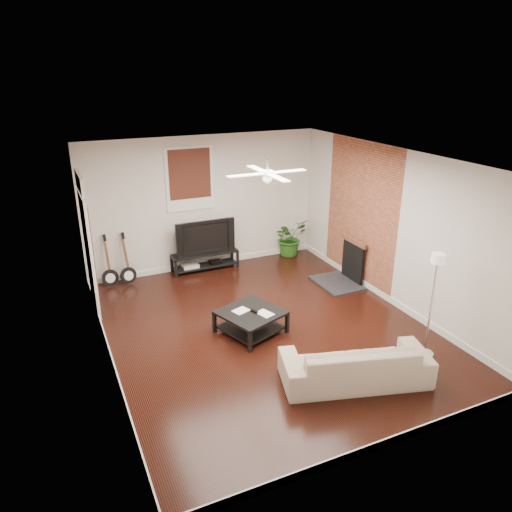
% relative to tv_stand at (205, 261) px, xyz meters
% --- Properties ---
extents(room, '(5.01, 6.01, 2.81)m').
position_rel_tv_stand_xyz_m(room, '(0.11, -2.78, 1.20)').
color(room, black).
rests_on(room, ground).
extents(brick_accent, '(0.02, 2.20, 2.80)m').
position_rel_tv_stand_xyz_m(brick_accent, '(2.60, -1.78, 1.20)').
color(brick_accent, brown).
rests_on(brick_accent, floor).
extents(fireplace, '(0.80, 1.10, 0.92)m').
position_rel_tv_stand_xyz_m(fireplace, '(2.31, -1.78, 0.26)').
color(fireplace, black).
rests_on(fireplace, floor).
extents(window_back, '(1.00, 0.06, 1.30)m').
position_rel_tv_stand_xyz_m(window_back, '(-0.19, 0.19, 1.75)').
color(window_back, '#37140F').
rests_on(window_back, wall_back).
extents(door_left, '(0.08, 1.00, 2.50)m').
position_rel_tv_stand_xyz_m(door_left, '(-2.35, -0.88, 1.05)').
color(door_left, white).
rests_on(door_left, wall_left).
extents(tv_stand, '(1.41, 0.38, 0.40)m').
position_rel_tv_stand_xyz_m(tv_stand, '(0.00, 0.00, 0.00)').
color(tv_stand, black).
rests_on(tv_stand, floor).
extents(tv, '(1.27, 0.17, 0.73)m').
position_rel_tv_stand_xyz_m(tv, '(0.00, 0.02, 0.56)').
color(tv, black).
rests_on(tv, tv_stand).
extents(coffee_table, '(1.14, 1.14, 0.37)m').
position_rel_tv_stand_xyz_m(coffee_table, '(-0.16, -2.78, -0.01)').
color(coffee_table, black).
rests_on(coffee_table, floor).
extents(sofa, '(2.15, 1.31, 0.59)m').
position_rel_tv_stand_xyz_m(sofa, '(0.61, -4.57, 0.10)').
color(sofa, tan).
rests_on(sofa, floor).
extents(floor_lamp, '(0.33, 0.33, 1.64)m').
position_rel_tv_stand_xyz_m(floor_lamp, '(1.96, -4.47, 0.62)').
color(floor_lamp, silver).
rests_on(floor_lamp, floor).
extents(potted_plant, '(0.92, 0.84, 0.86)m').
position_rel_tv_stand_xyz_m(potted_plant, '(2.06, 0.04, 0.23)').
color(potted_plant, '#265E1A').
rests_on(potted_plant, floor).
extents(guitar_left, '(0.35, 0.27, 1.05)m').
position_rel_tv_stand_xyz_m(guitar_left, '(-1.97, -0.03, 0.33)').
color(guitar_left, black).
rests_on(guitar_left, floor).
extents(guitar_right, '(0.37, 0.30, 1.05)m').
position_rel_tv_stand_xyz_m(guitar_right, '(-1.62, -0.06, 0.33)').
color(guitar_right, black).
rests_on(guitar_right, floor).
extents(ceiling_fan, '(1.24, 1.24, 0.32)m').
position_rel_tv_stand_xyz_m(ceiling_fan, '(0.11, -2.78, 2.40)').
color(ceiling_fan, white).
rests_on(ceiling_fan, ceiling).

